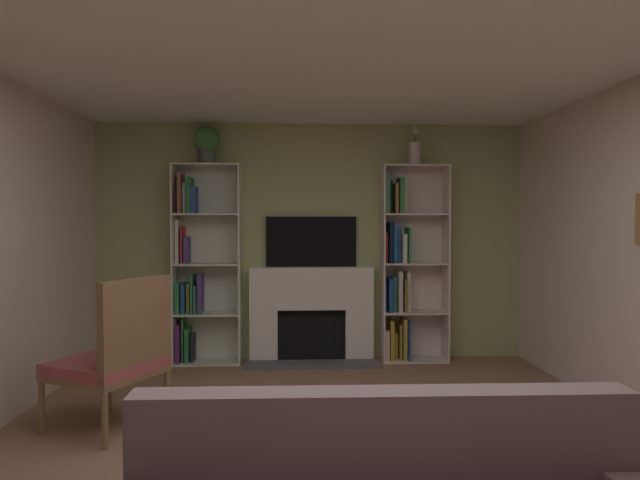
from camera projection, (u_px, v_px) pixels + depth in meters
wall_back_accent at (311, 242)px, 6.25m from camera, size 4.73×0.06×2.55m
ceiling at (332, 10)px, 2.96m from camera, size 4.73×6.59×0.06m
fireplace at (312, 312)px, 6.14m from camera, size 1.42×0.49×1.01m
tv at (311, 242)px, 6.19m from camera, size 0.97×0.06×0.54m
bookshelf_left at (199, 267)px, 6.05m from camera, size 0.70×0.32×2.09m
bookshelf_right at (405, 267)px, 6.16m from camera, size 0.70×0.32×2.09m
potted_plant at (207, 142)px, 5.99m from camera, size 0.28×0.28×0.40m
vase_with_flowers at (415, 151)px, 6.10m from camera, size 0.13×0.13×0.42m
armchair at (116, 356)px, 4.07m from camera, size 0.88×0.88×1.09m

